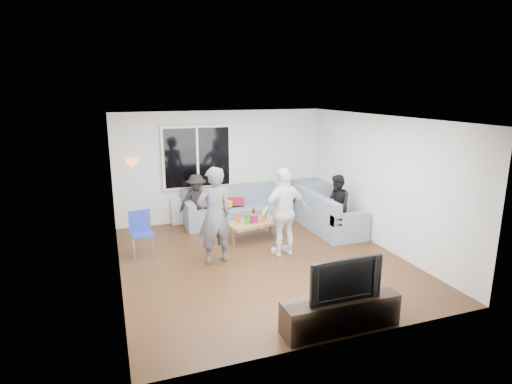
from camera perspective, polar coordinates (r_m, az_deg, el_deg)
name	(u,v)px	position (r m, az deg, el deg)	size (l,w,h in m)	color
floor	(262,261)	(7.92, 0.79, -9.30)	(5.00, 5.50, 0.04)	#56351C
ceiling	(262,117)	(7.30, 0.85, 10.13)	(5.00, 5.50, 0.04)	white
wall_back	(222,166)	(10.09, -4.69, 3.56)	(5.00, 0.04, 2.60)	silver
wall_front	(344,245)	(5.11, 11.79, -6.98)	(5.00, 0.04, 2.60)	silver
wall_left	(113,205)	(7.06, -18.75, -1.62)	(0.04, 5.50, 2.60)	silver
wall_right	(381,182)	(8.69, 16.60, 1.35)	(0.04, 5.50, 2.60)	silver
window_frame	(197,157)	(9.83, -7.98, 4.68)	(1.62, 0.06, 1.47)	white
window_glass	(197,158)	(9.79, -7.93, 4.65)	(1.50, 0.02, 1.35)	black
window_mullion	(198,158)	(9.78, -7.92, 4.64)	(0.05, 0.03, 1.35)	white
radiator	(199,209)	(10.06, -7.70, -2.34)	(1.30, 0.12, 0.62)	silver
potted_plant	(216,187)	(10.00, -5.40, 0.65)	(0.22, 0.18, 0.40)	#28652D
vase	(195,194)	(9.91, -8.31, -0.22)	(0.17, 0.17, 0.18)	silver
sofa_back_section	(234,206)	(9.85, -3.00, -1.88)	(2.30, 0.85, 0.85)	slate
sofa_right_section	(328,211)	(9.57, 9.77, -2.54)	(0.85, 2.00, 0.85)	slate
sofa_corner	(313,198)	(10.61, 7.79, -0.85)	(0.85, 0.85, 0.85)	slate
cushion_yellow	(222,204)	(9.73, -4.67, -1.59)	(0.38, 0.32, 0.14)	gold
cushion_red	(236,201)	(9.90, -2.72, -1.29)	(0.36, 0.30, 0.13)	maroon
coffee_table	(253,231)	(8.84, -0.44, -5.25)	(1.10, 0.60, 0.40)	#A2824E
pitcher	(254,219)	(8.69, -0.26, -3.63)	(0.17, 0.17, 0.17)	maroon
side_chair	(142,235)	(8.20, -15.14, -5.60)	(0.40, 0.40, 0.86)	#23339B
floor_lamp	(134,194)	(9.91, -16.19, -0.21)	(0.32, 0.32, 1.56)	orange
player_left	(214,216)	(7.55, -5.67, -3.21)	(0.65, 0.42, 1.78)	#4F4E54
player_right	(285,212)	(7.92, 3.89, -2.72)	(0.98, 0.41, 1.68)	white
spectator_right	(337,205)	(9.22, 10.89, -1.74)	(0.64, 0.50, 1.31)	black
spectator_back	(197,201)	(9.63, -8.03, -1.20)	(0.79, 0.46, 1.23)	black
tv_console	(340,313)	(5.86, 11.35, -15.80)	(1.60, 0.40, 0.44)	#332319
television	(342,277)	(5.63, 11.60, -11.28)	(1.01, 0.13, 0.58)	black
bottle_e	(265,214)	(8.94, 1.18, -2.98)	(0.07, 0.07, 0.21)	black
bottle_a	(238,218)	(8.70, -2.41, -3.49)	(0.07, 0.07, 0.20)	#DA440C
bottle_c	(254,214)	(8.95, -0.34, -2.96)	(0.07, 0.07, 0.21)	#331D0B
bottle_d	(263,216)	(8.73, 1.01, -3.21)	(0.07, 0.07, 0.26)	#D95F13
bottle_b	(247,219)	(8.59, -1.22, -3.67)	(0.08, 0.08, 0.21)	#1E8E19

